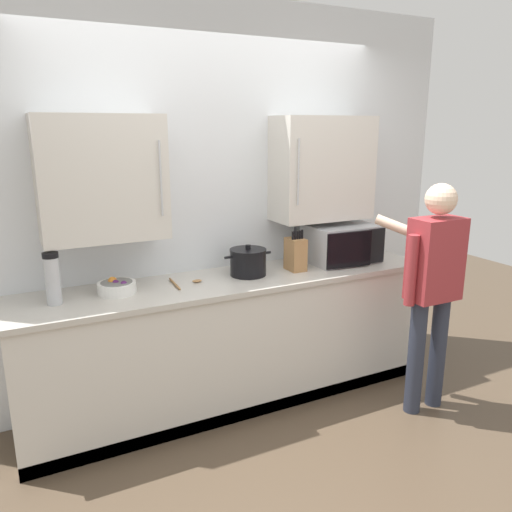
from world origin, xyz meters
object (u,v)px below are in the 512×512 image
(microwave_oven, at_px, (339,244))
(stock_pot, at_px, (248,262))
(fruit_bowl, at_px, (117,287))
(wooden_spoon, at_px, (186,282))
(thermos_flask, at_px, (53,278))
(person_figure, at_px, (432,280))
(knife_block, at_px, (296,254))

(microwave_oven, relative_size, stock_pot, 1.46)
(microwave_oven, height_order, stock_pot, microwave_oven)
(fruit_bowl, distance_m, wooden_spoon, 0.44)
(microwave_oven, xyz_separation_m, stock_pot, (-0.77, -0.01, -0.05))
(stock_pot, bearing_deg, fruit_bowl, 179.26)
(thermos_flask, bearing_deg, person_figure, -16.83)
(fruit_bowl, height_order, thermos_flask, thermos_flask)
(stock_pot, distance_m, person_figure, 1.23)
(wooden_spoon, bearing_deg, person_figure, -26.13)
(microwave_oven, relative_size, wooden_spoon, 2.11)
(microwave_oven, distance_m, knife_block, 0.41)
(microwave_oven, height_order, thermos_flask, thermos_flask)
(microwave_oven, bearing_deg, person_figure, -72.20)
(wooden_spoon, bearing_deg, thermos_flask, -177.89)
(stock_pot, xyz_separation_m, fruit_bowl, (-0.89, 0.01, -0.05))
(stock_pot, distance_m, knife_block, 0.36)
(person_figure, bearing_deg, knife_block, 133.79)
(fruit_bowl, height_order, wooden_spoon, fruit_bowl)
(thermos_flask, bearing_deg, stock_pot, 1.27)
(stock_pot, relative_size, fruit_bowl, 1.49)
(wooden_spoon, relative_size, person_figure, 0.15)
(microwave_oven, distance_m, thermos_flask, 2.02)
(stock_pot, height_order, wooden_spoon, stock_pot)
(stock_pot, relative_size, person_figure, 0.22)
(microwave_oven, bearing_deg, stock_pot, -179.36)
(fruit_bowl, distance_m, thermos_flask, 0.38)
(wooden_spoon, xyz_separation_m, thermos_flask, (-0.80, -0.03, 0.15))
(fruit_bowl, relative_size, person_figure, 0.15)
(wooden_spoon, distance_m, person_figure, 1.61)
(stock_pot, distance_m, thermos_flask, 1.26)
(microwave_oven, height_order, person_figure, person_figure)
(fruit_bowl, bearing_deg, microwave_oven, -0.10)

